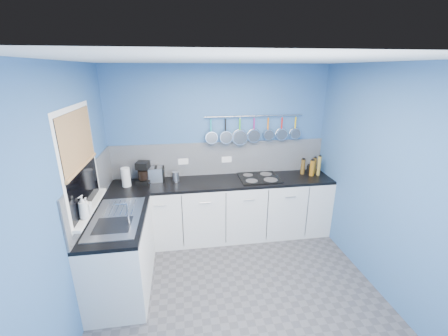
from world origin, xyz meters
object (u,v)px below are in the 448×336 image
object	(u,v)px
paper_towel	(126,177)
toaster	(152,174)
coffee_maker	(143,173)
hob	(259,178)
soap_bottle_b	(87,206)
soap_bottle_a	(83,207)
canister	(176,177)

from	to	relation	value
paper_towel	toaster	size ratio (longest dim) A/B	0.84
paper_towel	coffee_maker	bearing A→B (deg)	14.95
paper_towel	hob	xyz separation A→B (m)	(1.88, 0.03, -0.13)
toaster	hob	world-z (taller)	toaster
soap_bottle_b	paper_towel	distance (m)	1.08
paper_towel	coffee_maker	size ratio (longest dim) A/B	0.84
soap_bottle_a	coffee_maker	size ratio (longest dim) A/B	0.76
soap_bottle_a	toaster	distance (m)	1.41
soap_bottle_a	coffee_maker	distance (m)	1.29
canister	hob	size ratio (longest dim) A/B	0.25
soap_bottle_a	hob	world-z (taller)	soap_bottle_a
hob	coffee_maker	bearing A→B (deg)	178.84
coffee_maker	paper_towel	bearing A→B (deg)	-153.45
coffee_maker	canister	world-z (taller)	coffee_maker
soap_bottle_a	hob	xyz separation A→B (m)	(2.08, 1.18, -0.26)
paper_towel	soap_bottle_b	bearing A→B (deg)	-100.49
paper_towel	canister	size ratio (longest dim) A/B	1.83
soap_bottle_b	canister	distance (m)	1.43
toaster	paper_towel	bearing A→B (deg)	-161.87
soap_bottle_b	soap_bottle_a	bearing A→B (deg)	-90.00
soap_bottle_a	paper_towel	xyz separation A→B (m)	(0.20, 1.15, -0.14)
paper_towel	coffee_maker	world-z (taller)	coffee_maker
coffee_maker	canister	size ratio (longest dim) A/B	2.18
soap_bottle_a	coffee_maker	xyz separation A→B (m)	(0.42, 1.21, -0.11)
soap_bottle_a	coffee_maker	world-z (taller)	soap_bottle_a
coffee_maker	hob	xyz separation A→B (m)	(1.65, -0.03, -0.15)
soap_bottle_b	hob	size ratio (longest dim) A/B	0.30
soap_bottle_a	paper_towel	size ratio (longest dim) A/B	0.90
soap_bottle_b	hob	xyz separation A→B (m)	(2.08, 1.08, -0.23)
coffee_maker	hob	world-z (taller)	coffee_maker
soap_bottle_b	toaster	size ratio (longest dim) A/B	0.55
toaster	coffee_maker	bearing A→B (deg)	-149.00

